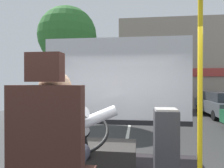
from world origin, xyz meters
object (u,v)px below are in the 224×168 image
Objects in this scene: parked_car_charcoal at (223,104)px; handrail_pole at (200,89)px; parked_car_black at (182,94)px; bus_driver at (58,137)px; parked_car_white at (191,98)px; steering_console at (92,158)px; fare_box at (166,152)px.

handrail_pole is at bearing -112.10° from parked_car_charcoal.
parked_car_charcoal reaches higher than parked_car_black.
handrail_pole is at bearing 24.22° from bus_driver.
parked_car_white is at bearing -94.31° from parked_car_black.
steering_console is 0.96m from fare_box.
steering_console is at bearing 150.31° from handrail_pole.
bus_driver is 0.75× the size of steering_console.
bus_driver is 17.83m from parked_car_white.
parked_car_charcoal is at bearing -86.78° from parked_car_white.
parked_car_charcoal is at bearing -90.38° from parked_car_black.
fare_box is at bearing 130.71° from handrail_pole.
bus_driver is 1.28m from steering_console.
fare_box is at bearing 42.94° from bus_driver.
parked_car_white is 0.97× the size of parked_car_black.
handrail_pole is (1.13, 0.51, 0.34)m from bus_driver.
handrail_pole reaches higher than fare_box.
bus_driver is at bearing -116.02° from parked_car_charcoal.
parked_car_white is (5.14, 15.89, -0.41)m from steering_console.
parked_car_charcoal is at bearing 66.12° from fare_box.
parked_car_white is at bearing 76.35° from handrail_pole.
bus_driver is at bearing -155.78° from handrail_pole.
bus_driver is at bearing -90.00° from steering_console.
parked_car_white is (4.02, 16.53, -1.31)m from handrail_pole.
fare_box is (0.87, -0.34, 0.23)m from steering_console.
parked_car_charcoal is 5.84m from parked_car_white.
fare_box is at bearing -21.48° from steering_console.
bus_driver is at bearing -103.91° from parked_car_black.
handrail_pole is 17.06m from parked_car_white.
bus_driver is 1.28m from handrail_pole.
parked_car_black is (0.40, 5.35, -0.01)m from parked_car_white.
handrail_pole reaches higher than parked_car_black.
bus_driver is 1.23m from fare_box.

